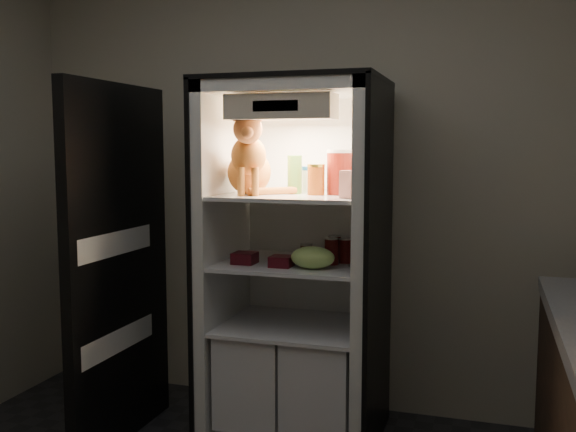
# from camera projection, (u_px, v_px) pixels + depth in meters

# --- Properties ---
(room_shell) EXTENTS (3.60, 3.60, 3.60)m
(room_shell) POSITION_uv_depth(u_px,v_px,m) (170.00, 118.00, 1.99)
(room_shell) COLOR white
(room_shell) RESTS_ON floor
(refrigerator) EXTENTS (0.90, 0.72, 1.88)m
(refrigerator) POSITION_uv_depth(u_px,v_px,m) (297.00, 287.00, 3.39)
(refrigerator) COLOR white
(refrigerator) RESTS_ON floor
(fridge_door) EXTENTS (0.07, 0.87, 1.85)m
(fridge_door) POSITION_uv_depth(u_px,v_px,m) (118.00, 268.00, 3.29)
(fridge_door) COLOR black
(fridge_door) RESTS_ON floor
(tabby_cat) EXTENTS (0.40, 0.43, 0.44)m
(tabby_cat) POSITION_uv_depth(u_px,v_px,m) (249.00, 162.00, 3.26)
(tabby_cat) COLOR #BC5B18
(tabby_cat) RESTS_ON refrigerator
(parmesan_shaker) EXTENTS (0.08, 0.08, 0.20)m
(parmesan_shaker) POSITION_uv_depth(u_px,v_px,m) (295.00, 175.00, 3.32)
(parmesan_shaker) COLOR green
(parmesan_shaker) RESTS_ON refrigerator
(mayo_tub) EXTENTS (0.10, 0.10, 0.14)m
(mayo_tub) POSITION_uv_depth(u_px,v_px,m) (311.00, 180.00, 3.38)
(mayo_tub) COLOR white
(mayo_tub) RESTS_ON refrigerator
(salsa_jar) EXTENTS (0.09, 0.09, 0.16)m
(salsa_jar) POSITION_uv_depth(u_px,v_px,m) (316.00, 179.00, 3.23)
(salsa_jar) COLOR maroon
(salsa_jar) RESTS_ON refrigerator
(pepper_jar) EXTENTS (0.14, 0.14, 0.23)m
(pepper_jar) POSITION_uv_depth(u_px,v_px,m) (340.00, 172.00, 3.25)
(pepper_jar) COLOR maroon
(pepper_jar) RESTS_ON refrigerator
(cream_carton) EXTENTS (0.08, 0.08, 0.13)m
(cream_carton) POSITION_uv_depth(u_px,v_px,m) (349.00, 184.00, 3.03)
(cream_carton) COLOR white
(cream_carton) RESTS_ON refrigerator
(soda_can_a) EXTENTS (0.07, 0.07, 0.12)m
(soda_can_a) POSITION_uv_depth(u_px,v_px,m) (335.00, 247.00, 3.40)
(soda_can_a) COLOR black
(soda_can_a) RESTS_ON refrigerator
(soda_can_b) EXTENTS (0.07, 0.07, 0.12)m
(soda_can_b) POSITION_uv_depth(u_px,v_px,m) (345.00, 251.00, 3.28)
(soda_can_b) COLOR black
(soda_can_b) RESTS_ON refrigerator
(soda_can_c) EXTENTS (0.07, 0.07, 0.13)m
(soda_can_c) POSITION_uv_depth(u_px,v_px,m) (332.00, 251.00, 3.24)
(soda_can_c) COLOR black
(soda_can_c) RESTS_ON refrigerator
(condiment_jar) EXTENTS (0.06, 0.06, 0.09)m
(condiment_jar) POSITION_uv_depth(u_px,v_px,m) (306.00, 252.00, 3.36)
(condiment_jar) COLOR #583819
(condiment_jar) RESTS_ON refrigerator
(grape_bag) EXTENTS (0.22, 0.16, 0.11)m
(grape_bag) POSITION_uv_depth(u_px,v_px,m) (313.00, 258.00, 3.13)
(grape_bag) COLOR #95BF59
(grape_bag) RESTS_ON refrigerator
(berry_box_left) EXTENTS (0.11, 0.11, 0.06)m
(berry_box_left) POSITION_uv_depth(u_px,v_px,m) (245.00, 258.00, 3.26)
(berry_box_left) COLOR #540E13
(berry_box_left) RESTS_ON refrigerator
(berry_box_right) EXTENTS (0.11, 0.11, 0.05)m
(berry_box_right) POSITION_uv_depth(u_px,v_px,m) (281.00, 261.00, 3.18)
(berry_box_right) COLOR #540E13
(berry_box_right) RESTS_ON refrigerator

